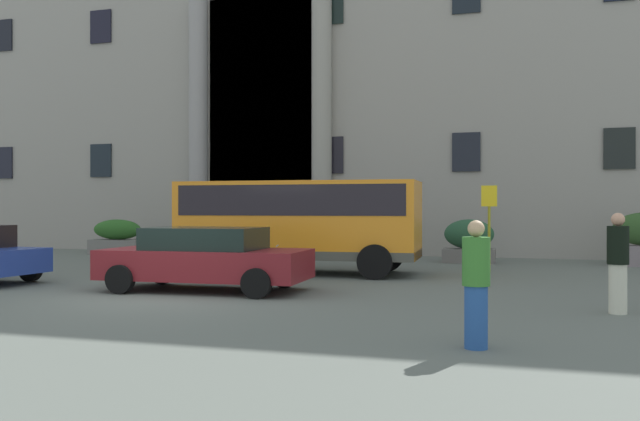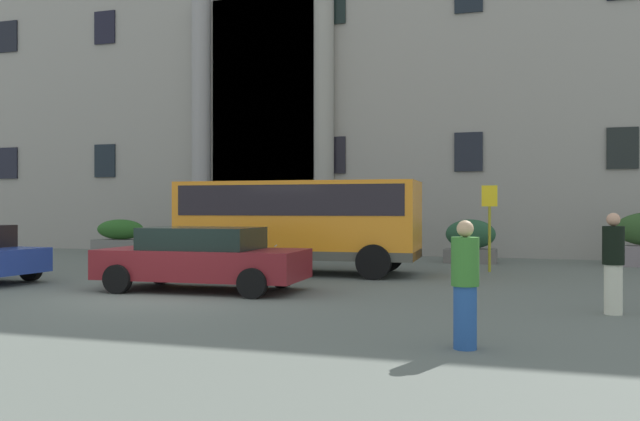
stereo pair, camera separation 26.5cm
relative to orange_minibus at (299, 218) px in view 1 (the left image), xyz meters
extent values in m
cube|color=#595F57|center=(-1.19, -5.50, -1.60)|extent=(80.00, 64.00, 0.12)
cube|color=gray|center=(-1.19, 12.00, 7.31)|extent=(39.04, 9.00, 17.70)
cube|color=black|center=(-4.14, 7.56, 3.68)|extent=(4.52, 0.12, 10.44)
cylinder|color=gray|center=(-6.79, 7.25, 3.68)|extent=(0.79, 0.79, 10.44)
cylinder|color=gray|center=(-1.49, 7.25, 3.68)|extent=(0.79, 0.79, 10.44)
cube|color=black|center=(-16.80, 7.46, 2.35)|extent=(1.03, 0.08, 1.44)
cube|color=black|center=(-11.60, 7.46, 2.35)|extent=(1.03, 0.08, 1.44)
cube|color=black|center=(-1.19, 7.46, 2.35)|extent=(1.03, 0.08, 1.44)
cube|color=black|center=(4.02, 7.46, 2.35)|extent=(1.03, 0.08, 1.44)
cube|color=black|center=(9.23, 7.46, 2.35)|extent=(1.03, 0.08, 1.44)
cube|color=black|center=(-16.80, 7.46, 8.19)|extent=(1.03, 0.08, 1.44)
cube|color=black|center=(-11.60, 7.46, 8.19)|extent=(1.03, 0.08, 1.44)
cube|color=black|center=(-1.19, 7.46, 8.19)|extent=(1.03, 0.08, 1.44)
cube|color=orange|center=(-0.01, 0.00, -0.04)|extent=(6.72, 2.59, 2.10)
cube|color=black|center=(-0.01, 0.00, 0.49)|extent=(6.33, 2.60, 0.82)
cube|color=black|center=(3.23, 0.16, 0.31)|extent=(0.15, 1.91, 1.02)
cube|color=#4C4C42|center=(-0.01, 0.00, -0.97)|extent=(6.73, 2.63, 0.24)
cylinder|color=black|center=(2.25, 1.24, -1.09)|extent=(0.91, 0.32, 0.90)
cylinder|color=black|center=(2.36, -1.02, -1.09)|extent=(0.91, 0.32, 0.90)
cylinder|color=black|center=(-2.38, 1.02, -1.09)|extent=(0.91, 0.32, 0.90)
cylinder|color=black|center=(-2.27, -1.25, -1.09)|extent=(0.91, 0.32, 0.90)
cylinder|color=#9C971E|center=(5.06, 1.99, -0.33)|extent=(0.08, 0.08, 2.42)
cube|color=yellow|center=(5.06, 1.96, 0.63)|extent=(0.44, 0.03, 0.60)
cube|color=slate|center=(4.29, 4.99, -1.31)|extent=(1.70, 0.95, 0.47)
ellipsoid|color=#254D31|center=(4.29, 4.99, -0.58)|extent=(1.63, 0.86, 0.98)
cube|color=slate|center=(-9.24, 5.13, -1.25)|extent=(2.17, 0.84, 0.58)
ellipsoid|color=#26571F|center=(-9.24, 5.13, -0.56)|extent=(2.08, 0.75, 0.79)
cube|color=maroon|center=(-0.75, -4.32, -0.95)|extent=(4.57, 2.07, 0.65)
cube|color=black|center=(-0.75, -4.32, -0.38)|extent=(2.49, 1.76, 0.48)
cylinder|color=black|center=(0.74, -3.31, -1.23)|extent=(0.63, 0.22, 0.62)
cylinder|color=black|center=(0.82, -5.21, -1.23)|extent=(0.63, 0.22, 0.62)
cylinder|color=black|center=(-2.32, -3.43, -1.23)|extent=(0.63, 0.22, 0.62)
cylinder|color=black|center=(-2.24, -5.32, -1.23)|extent=(0.63, 0.22, 0.62)
cylinder|color=black|center=(-5.77, -3.85, -1.23)|extent=(0.63, 0.24, 0.62)
cylinder|color=black|center=(-7.54, -2.55, -1.24)|extent=(0.60, 0.27, 0.60)
cylinder|color=#A5A5A8|center=(-7.65, -2.52, -0.66)|extent=(0.19, 0.53, 0.03)
cylinder|color=black|center=(0.21, -2.01, -1.24)|extent=(0.60, 0.27, 0.60)
cylinder|color=black|center=(-1.20, -2.42, -1.24)|extent=(0.61, 0.28, 0.60)
cube|color=navy|center=(-0.49, -2.21, -0.96)|extent=(0.97, 0.49, 0.32)
cube|color=black|center=(-0.67, -2.27, -0.78)|extent=(0.56, 0.34, 0.12)
cylinder|color=#A5A5A8|center=(0.09, -2.04, -0.66)|extent=(0.18, 0.54, 0.03)
cylinder|color=#244D93|center=(5.33, -8.80, -1.13)|extent=(0.30, 0.30, 0.82)
cylinder|color=#33742A|center=(5.33, -8.80, -0.41)|extent=(0.36, 0.36, 0.63)
sphere|color=tan|center=(5.33, -8.80, 0.02)|extent=(0.22, 0.22, 0.22)
cylinder|color=beige|center=(7.51, -5.18, -1.11)|extent=(0.30, 0.30, 0.85)
cylinder|color=black|center=(7.51, -5.18, -0.36)|extent=(0.36, 0.36, 0.66)
sphere|color=tan|center=(7.51, -5.18, 0.09)|extent=(0.23, 0.23, 0.23)
camera|label=1|loc=(5.85, -17.63, 0.29)|focal=37.39mm
camera|label=2|loc=(6.10, -17.56, 0.29)|focal=37.39mm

